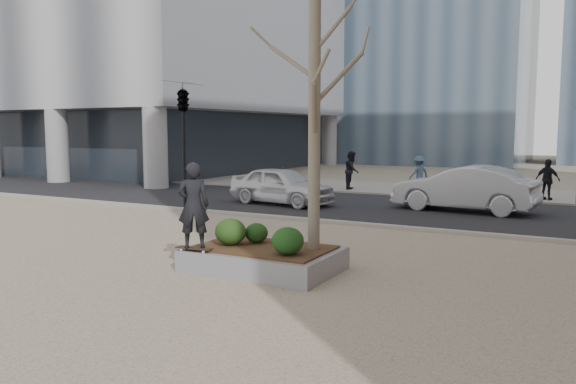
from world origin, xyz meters
The scene contains 17 objects.
ground centered at (0.00, 0.00, 0.00)m, with size 120.00×120.00×0.00m, color gray.
street centered at (0.00, 10.00, 0.01)m, with size 60.00×8.00×0.02m, color black.
far_sidewalk centered at (0.00, 17.00, 0.01)m, with size 60.00×6.00×0.02m, color gray.
planter centered at (1.00, 0.00, 0.23)m, with size 3.00×2.00×0.45m, color gray.
planter_mulch centered at (1.00, 0.00, 0.47)m, with size 2.70×1.70×0.04m, color #382314.
sycamore_tree centered at (2.00, 0.30, 3.79)m, with size 2.80×2.80×6.60m, color gray, non-canonical shape.
shrub_left centered at (0.31, -0.17, 0.77)m, with size 0.65×0.65×0.55m, color #183310.
shrub_middle centered at (0.65, 0.29, 0.70)m, with size 0.49×0.49×0.42m, color #153611.
shrub_right centered at (1.79, -0.41, 0.76)m, with size 0.63×0.63×0.53m, color black.
skateboard centered at (-0.10, -0.88, 0.49)m, with size 0.78×0.20×0.07m, color black, non-canonical shape.
skateboarder centered at (-0.10, -0.88, 1.39)m, with size 0.63×0.41×1.72m, color black.
police_car centered at (-3.60, 9.09, 0.75)m, with size 1.71×4.26×1.45m, color silver.
car_silver centered at (2.99, 10.49, 0.83)m, with size 1.71×4.90×1.61m, color #96989D.
pedestrian_a centered at (-3.25, 15.52, 0.94)m, with size 0.89×0.69×1.83m, color black.
pedestrian_b centered at (-0.24, 16.49, 0.84)m, with size 1.05×0.61×1.63m, color #385066.
pedestrian_c centered at (5.38, 15.30, 0.86)m, with size 0.98×0.41×1.68m, color black.
traffic_light_near centered at (-5.50, 5.60, 2.25)m, with size 0.60×2.48×4.50m, color black, non-canonical shape.
Camera 1 is at (6.80, -9.75, 2.88)m, focal length 35.00 mm.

